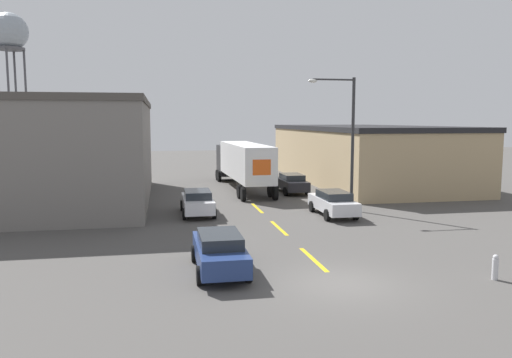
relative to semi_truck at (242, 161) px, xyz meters
The scene contains 12 objects.
ground_plane 25.27m from the semi_truck, 91.19° to the right, with size 160.00×160.00×0.00m, color #4C4947.
road_centerline 15.95m from the semi_truck, 91.90° to the right, with size 0.20×16.08×0.01m.
warehouse_left 14.98m from the semi_truck, 163.65° to the right, with size 13.55×20.01×7.22m.
warehouse_right 12.55m from the semi_truck, 15.11° to the left, with size 11.24×25.63×5.27m.
semi_truck is the anchor object (origin of this frame).
parked_car_right_mid 13.55m from the semi_truck, 74.84° to the right, with size 1.97×4.78×1.53m.
parked_car_right_far 4.95m from the semi_truck, 41.61° to the right, with size 1.97×4.78×1.53m.
parked_car_left_far 12.12m from the semi_truck, 112.32° to the right, with size 1.97×4.78×1.53m.
parked_car_left_near 23.42m from the semi_truck, 101.27° to the right, with size 1.97×4.78×1.53m.
water_tower 40.60m from the semi_truck, 131.92° to the left, with size 4.67×4.67×19.38m.
street_lamp 12.79m from the semi_truck, 66.95° to the right, with size 3.07×0.32×8.45m.
fire_hydrant 26.39m from the semi_truck, 78.66° to the right, with size 0.22×0.22×0.94m.
Camera 1 is at (-6.14, -16.35, 5.78)m, focal length 35.00 mm.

